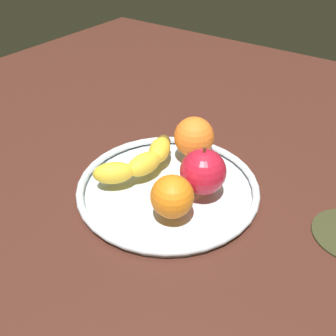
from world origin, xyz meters
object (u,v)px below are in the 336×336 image
banana (141,161)px  orange_back_left (194,137)px  apple (203,172)px  orange_front_left (172,196)px  fruit_bowl (168,187)px

banana → orange_back_left: bearing=-14.4°
apple → orange_back_left: size_ratio=1.13×
banana → orange_front_left: size_ratio=2.74×
apple → orange_front_left: bearing=173.9°
fruit_bowl → orange_back_left: 10.66cm
fruit_bowl → apple: bearing=-73.1°
fruit_bowl → orange_back_left: bearing=7.5°
orange_front_left → orange_back_left: bearing=21.4°
fruit_bowl → orange_front_left: size_ratio=4.67×
fruit_bowl → orange_front_left: bearing=-139.7°
fruit_bowl → orange_back_left: (9.61, 1.26, 4.43)cm
fruit_bowl → orange_front_left: orange_front_left is taller
apple → banana: bearing=97.0°
apple → orange_front_left: (-7.16, 0.76, -0.44)cm
banana → orange_front_left: (-5.78, -10.52, 1.39)cm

